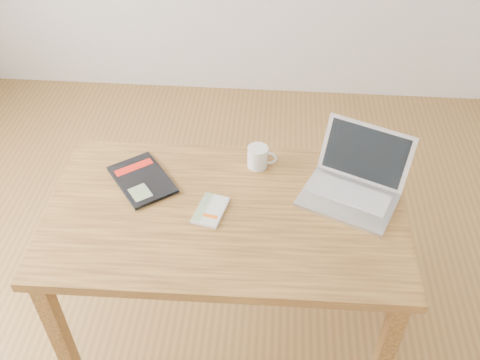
# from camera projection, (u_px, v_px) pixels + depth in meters

# --- Properties ---
(room) EXTENTS (4.04, 4.04, 2.70)m
(room) POSITION_uv_depth(u_px,v_px,m) (162.00, 62.00, 1.58)
(room) COLOR brown
(room) RESTS_ON ground
(desk) EXTENTS (1.34, 0.78, 0.75)m
(desk) POSITION_uv_depth(u_px,v_px,m) (226.00, 227.00, 2.03)
(desk) COLOR brown
(desk) RESTS_ON ground
(white_guidebook) EXTENTS (0.13, 0.18, 0.01)m
(white_guidebook) POSITION_uv_depth(u_px,v_px,m) (211.00, 210.00, 1.96)
(white_guidebook) COLOR beige
(white_guidebook) RESTS_ON desk
(black_guidebook) EXTENTS (0.31, 0.33, 0.01)m
(black_guidebook) POSITION_uv_depth(u_px,v_px,m) (142.00, 179.00, 2.08)
(black_guidebook) COLOR black
(black_guidebook) RESTS_ON desk
(laptop) EXTENTS (0.44, 0.43, 0.23)m
(laptop) POSITION_uv_depth(u_px,v_px,m) (354.00, 183.00, 2.01)
(laptop) COLOR silver
(laptop) RESTS_ON desk
(coffee_mug) EXTENTS (0.12, 0.08, 0.09)m
(coffee_mug) POSITION_uv_depth(u_px,v_px,m) (258.00, 157.00, 2.13)
(coffee_mug) COLOR white
(coffee_mug) RESTS_ON desk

